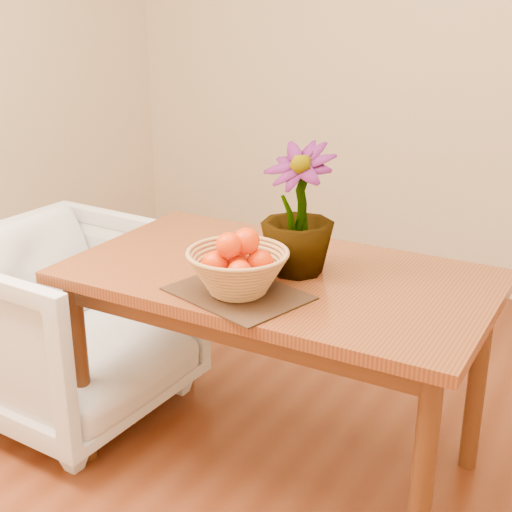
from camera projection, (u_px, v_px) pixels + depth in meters
The scene contains 8 objects.
floor at pixel (234, 509), 2.38m from camera, with size 4.50×4.50×0.00m, color brown.
wall_back at pixel (451, 47), 3.75m from camera, with size 4.00×0.02×2.70m, color beige.
table at pixel (278, 296), 2.39m from camera, with size 1.40×0.80×0.75m.
placemat at pixel (238, 293), 2.18m from camera, with size 0.40×0.30×0.01m, color #3A2315.
wicker_basket at pixel (238, 273), 2.16m from camera, with size 0.31×0.31×0.13m.
orange_pile at pixel (238, 258), 2.14m from camera, with size 0.19×0.19×0.15m.
potted_plant at pixel (298, 210), 2.29m from camera, with size 0.24×0.24×0.43m, color #204A15.
armchair at pixel (70, 315), 2.83m from camera, with size 0.81×0.76×0.83m, color gray.
Camera 1 is at (1.01, -1.65, 1.62)m, focal length 50.00 mm.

